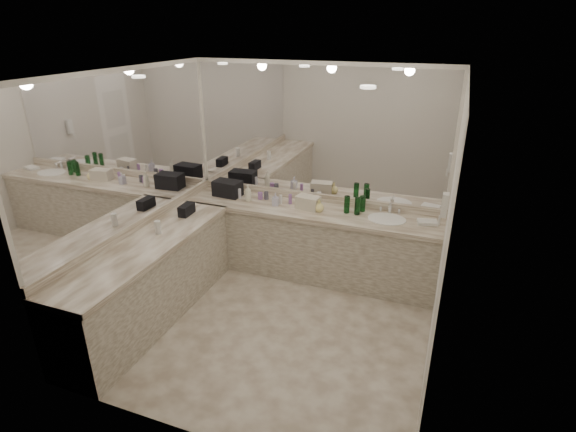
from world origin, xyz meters
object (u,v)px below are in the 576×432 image
at_px(hand_towel, 427,222).
at_px(soap_bottle_a, 248,193).
at_px(soap_bottle_b, 275,199).
at_px(black_toiletry_bag, 228,188).
at_px(sink, 387,220).
at_px(soap_bottle_c, 319,206).
at_px(wall_phone, 445,205).
at_px(cream_cosmetic_case, 308,202).

bearing_deg(hand_towel, soap_bottle_a, -178.40).
bearing_deg(soap_bottle_b, black_toiletry_bag, 171.62).
bearing_deg(soap_bottle_a, sink, 0.83).
bearing_deg(sink, soap_bottle_c, -176.76).
distance_m(wall_phone, hand_towel, 0.71).
height_order(cream_cosmetic_case, soap_bottle_a, soap_bottle_a).
bearing_deg(hand_towel, sink, -175.37).
xyz_separation_m(sink, soap_bottle_c, (-0.81, -0.05, 0.08)).
height_order(soap_bottle_a, soap_bottle_c, soap_bottle_a).
bearing_deg(black_toiletry_bag, sink, -1.52).
distance_m(sink, soap_bottle_c, 0.81).
xyz_separation_m(hand_towel, soap_bottle_a, (-2.21, -0.06, 0.09)).
height_order(sink, soap_bottle_a, soap_bottle_a).
distance_m(sink, soap_bottle_a, 1.76).
relative_size(sink, soap_bottle_b, 2.68).
distance_m(sink, cream_cosmetic_case, 0.97).
height_order(wall_phone, soap_bottle_b, wall_phone).
xyz_separation_m(sink, black_toiletry_bag, (-2.09, 0.06, 0.11)).
distance_m(cream_cosmetic_case, soap_bottle_a, 0.80).
relative_size(soap_bottle_b, soap_bottle_c, 1.09).
xyz_separation_m(black_toiletry_bag, cream_cosmetic_case, (1.13, -0.05, -0.02)).
height_order(soap_bottle_b, soap_bottle_c, soap_bottle_b).
height_order(wall_phone, soap_bottle_a, wall_phone).
height_order(sink, soap_bottle_b, soap_bottle_b).
relative_size(sink, cream_cosmetic_case, 1.56).
height_order(wall_phone, hand_towel, wall_phone).
height_order(sink, cream_cosmetic_case, cream_cosmetic_case).
bearing_deg(soap_bottle_b, soap_bottle_c, 0.51).
xyz_separation_m(sink, hand_towel, (0.45, 0.04, 0.02)).
bearing_deg(sink, wall_phone, -39.57).
bearing_deg(hand_towel, wall_phone, -73.83).
relative_size(sink, wall_phone, 1.83).
bearing_deg(soap_bottle_c, wall_phone, -17.83).
bearing_deg(black_toiletry_bag, cream_cosmetic_case, -2.63).
bearing_deg(cream_cosmetic_case, sink, 8.61).
distance_m(sink, black_toiletry_bag, 2.10).
distance_m(soap_bottle_a, soap_bottle_c, 0.95).
bearing_deg(cream_cosmetic_case, soap_bottle_b, -163.60).
relative_size(wall_phone, soap_bottle_a, 1.11).
relative_size(sink, soap_bottle_a, 2.04).
bearing_deg(sink, soap_bottle_b, -177.88).
height_order(sink, black_toiletry_bag, black_toiletry_bag).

